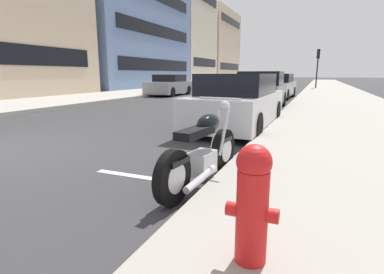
# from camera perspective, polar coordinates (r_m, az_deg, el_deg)

# --- Properties ---
(sidewalk_near_curb) EXTENTS (120.00, 4.40, 0.14)m
(sidewalk_near_curb) POSITION_cam_1_polar(r_m,az_deg,el_deg) (15.54, 26.56, 5.64)
(sidewalk_near_curb) COLOR gray
(sidewalk_near_curb) RESTS_ON ground
(sidewalk_far_curb) EXTENTS (120.00, 5.00, 0.14)m
(sidewalk_far_curb) POSITION_cam_1_polar(r_m,az_deg,el_deg) (19.84, -16.11, 7.52)
(sidewalk_far_curb) COLOR #ADA89E
(sidewalk_far_curb) RESTS_ON ground
(parking_stall_stripe) EXTENTS (0.12, 2.20, 0.01)m
(parking_stall_stripe) POSITION_cam_1_polar(r_m,az_deg,el_deg) (4.17, -5.41, -8.21)
(parking_stall_stripe) COLOR silver
(parking_stall_stripe) RESTS_ON ground
(parked_motorcycle) EXTENTS (2.03, 0.62, 1.11)m
(parked_motorcycle) POSITION_cam_1_polar(r_m,az_deg,el_deg) (3.90, 2.11, -3.07)
(parked_motorcycle) COLOR black
(parked_motorcycle) RESTS_ON ground
(parked_car_second_in_row) EXTENTS (4.51, 1.83, 1.44)m
(parked_car_second_in_row) POSITION_cam_1_polar(r_m,az_deg,el_deg) (8.24, 8.84, 6.59)
(parked_car_second_in_row) COLOR silver
(parked_car_second_in_row) RESTS_ON ground
(parked_car_across_street) EXTENTS (4.29, 1.91, 1.53)m
(parked_car_across_street) POSITION_cam_1_polar(r_m,az_deg,el_deg) (13.12, 12.92, 8.45)
(parked_car_across_street) COLOR #4C515B
(parked_car_across_street) RESTS_ON ground
(parked_car_far_down_curb) EXTENTS (4.70, 1.99, 1.44)m
(parked_car_far_down_curb) POSITION_cam_1_polar(r_m,az_deg,el_deg) (19.04, 15.76, 9.21)
(parked_car_far_down_curb) COLOR gray
(parked_car_far_down_curb) RESTS_ON ground
(car_opposite_curb) EXTENTS (4.07, 1.93, 1.39)m
(car_opposite_curb) POSITION_cam_1_polar(r_m,az_deg,el_deg) (20.65, -4.33, 9.73)
(car_opposite_curb) COLOR gray
(car_opposite_curb) RESTS_ON ground
(fire_hydrant) EXTENTS (0.24, 0.36, 0.85)m
(fire_hydrant) POSITION_cam_1_polar(r_m,az_deg,el_deg) (2.12, 11.43, -11.88)
(fire_hydrant) COLOR red
(fire_hydrant) RESTS_ON sidewalk_near_curb
(traffic_signal_near_corner) EXTENTS (0.36, 0.28, 3.53)m
(traffic_signal_near_corner) POSITION_cam_1_polar(r_m,az_deg,el_deg) (31.07, 22.83, 13.37)
(traffic_signal_near_corner) COLOR black
(traffic_signal_near_corner) RESTS_ON sidewalk_near_curb
(townhouse_near_left) EXTENTS (15.82, 10.52, 10.35)m
(townhouse_near_left) POSITION_cam_1_polar(r_m,az_deg,el_deg) (33.48, -14.68, 17.97)
(townhouse_near_left) COLOR #6B84B2
(townhouse_near_left) RESTS_ON ground
(townhouse_corner_block) EXTENTS (10.14, 9.60, 13.36)m
(townhouse_corner_block) POSITION_cam_1_polar(r_m,az_deg,el_deg) (44.66, -3.47, 18.65)
(townhouse_corner_block) COLOR beige
(townhouse_corner_block) RESTS_ON ground
(townhouse_far_uphill) EXTENTS (13.57, 9.74, 12.13)m
(townhouse_far_uphill) POSITION_cam_1_polar(r_m,az_deg,el_deg) (56.21, 2.40, 16.65)
(townhouse_far_uphill) COLOR beige
(townhouse_far_uphill) RESTS_ON ground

